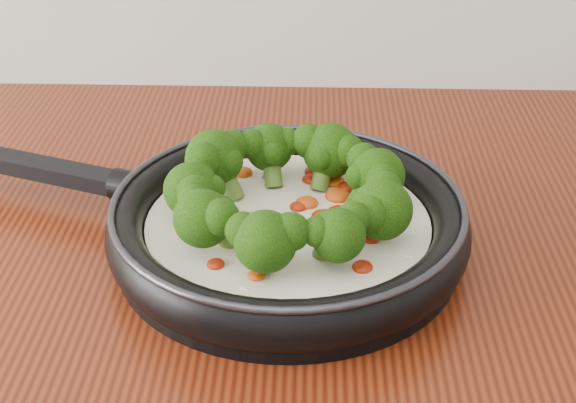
{
  "coord_description": "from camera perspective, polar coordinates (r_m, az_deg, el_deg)",
  "views": [
    {
      "loc": [
        0.12,
        0.53,
        1.3
      ],
      "look_at": [
        0.1,
        1.12,
        0.95
      ],
      "focal_mm": 51.76,
      "sensor_mm": 36.0,
      "label": 1
    }
  ],
  "objects": [
    {
      "name": "skillet",
      "position": [
        0.7,
        -0.24,
        -1.12
      ],
      "size": [
        0.5,
        0.39,
        0.09
      ],
      "color": "black",
      "rests_on": "counter"
    }
  ]
}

